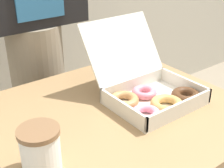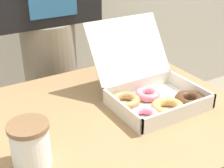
% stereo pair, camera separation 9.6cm
% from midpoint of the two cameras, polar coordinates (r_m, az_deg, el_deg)
% --- Properties ---
extents(donut_box, '(0.32, 0.36, 0.25)m').
position_cam_midpoint_polar(donut_box, '(1.05, 4.35, -1.44)').
color(donut_box, silver).
rests_on(donut_box, table).
extents(coffee_cup, '(0.10, 0.10, 0.12)m').
position_cam_midpoint_polar(coffee_cup, '(0.78, -16.47, -11.58)').
color(coffee_cup, white).
rests_on(coffee_cup, table).
extents(person_customer, '(0.46, 0.25, 1.66)m').
position_cam_midpoint_polar(person_customer, '(1.44, -16.29, 10.47)').
color(person_customer, gray).
rests_on(person_customer, ground_plane).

